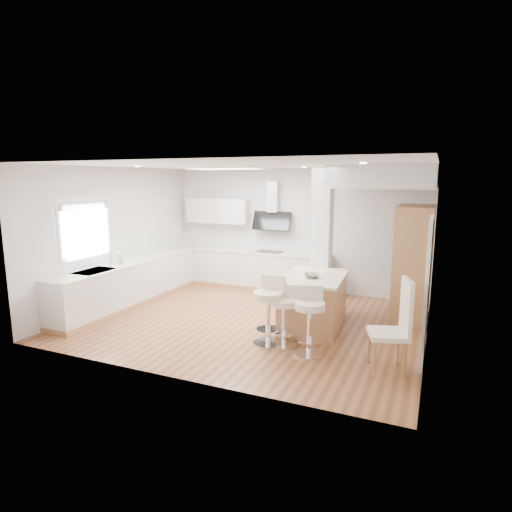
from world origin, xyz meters
The scene contains 18 objects.
ground centered at (0.00, 0.00, 0.00)m, with size 6.00×6.00×0.00m, color #965B37.
ceiling centered at (0.00, 0.00, 0.00)m, with size 6.00×5.00×0.02m, color silver.
wall_back centered at (0.00, 2.50, 1.40)m, with size 6.00×0.04×2.80m, color beige.
wall_left centered at (-3.00, 0.00, 1.40)m, with size 0.04×5.00×2.80m, color beige.
wall_right centered at (3.00, 0.00, 1.40)m, with size 0.04×5.00×2.80m, color beige.
skylight centered at (-0.79, 0.60, 2.77)m, with size 4.10×2.10×0.06m.
window_left centered at (-2.96, -0.90, 1.69)m, with size 0.06×1.28×1.07m.
doorway_right centered at (2.97, -0.60, 1.00)m, with size 0.05×1.00×2.10m.
counter_left centered at (-2.70, 0.23, 0.46)m, with size 0.63×4.50×1.35m.
counter_back centered at (-0.91, 2.22, 0.70)m, with size 3.62×0.63×2.50m.
pillar centered at (1.05, 0.95, 1.40)m, with size 0.35×0.35×2.80m.
soffit centered at (2.10, 1.40, 2.60)m, with size 1.78×2.20×0.40m.
oven_column centered at (2.68, 1.23, 1.05)m, with size 0.63×1.21×2.10m.
peninsula centered at (1.15, 0.08, 0.47)m, with size 1.12×1.60×1.00m.
bar_stool_a centered at (0.72, -0.91, 0.61)m, with size 0.52×0.52×1.08m.
bar_stool_b centered at (0.96, -0.88, 0.53)m, with size 0.49×0.49×0.94m.
bar_stool_c centered at (1.42, -1.06, 0.57)m, with size 0.58×0.58×1.02m.
dining_chair centered at (2.64, -1.15, 0.68)m, with size 0.63×0.63×1.28m.
Camera 1 is at (3.07, -6.87, 2.57)m, focal length 30.00 mm.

